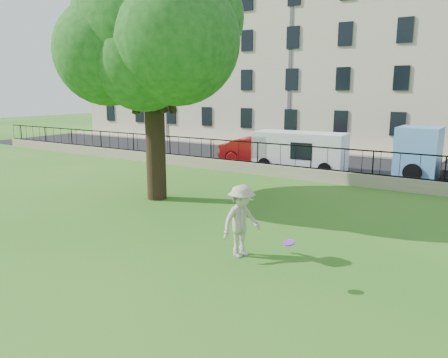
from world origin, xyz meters
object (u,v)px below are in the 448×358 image
Objects in this scene: man at (241,221)px; red_sedan at (259,151)px; frisbee at (289,243)px; white_van at (300,151)px; tree at (150,30)px.

red_sedan is (-6.67, 13.58, -0.20)m from man.
white_van is at bearing 111.83° from frisbee.
tree is at bearing 149.51° from frisbee.
tree is 9.31m from man.
tree is 2.11× the size of red_sedan.
red_sedan is at bearing 165.07° from white_van.
red_sedan is at bearing 43.33° from man.
white_van is at bearing 74.75° from tree.
white_van is at bearing -105.43° from red_sedan.
red_sedan is (-0.36, 9.86, -5.95)m from tree.
white_van reaches higher than man.
white_van is at bearing 33.37° from man.
red_sedan is 0.95× the size of white_van.
white_van is (2.89, -0.56, 0.27)m from red_sedan.
tree reaches higher than man.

